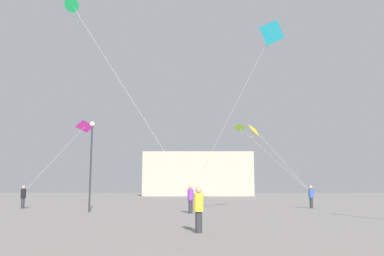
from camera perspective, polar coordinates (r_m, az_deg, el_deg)
person_in_blue at (r=34.73m, az=16.53°, el=-9.20°), size 0.40×0.40×1.84m
person_in_yellow at (r=14.99m, az=0.95°, el=-11.19°), size 0.36×0.36×1.66m
person_in_purple at (r=26.55m, az=-0.20°, el=-9.87°), size 0.40×0.40×1.82m
person_in_black at (r=35.65m, az=-22.82°, el=-8.87°), size 0.40×0.40×1.84m
kite_amber_diamond at (r=32.53m, az=8.90°, el=-0.26°), size 5.33×2.43×5.48m
kite_cyan_delta at (r=23.94m, az=11.01°, el=12.74°), size 5.59×5.37×9.55m
kite_emerald_diamond at (r=30.33m, az=-16.47°, el=16.12°), size 8.85×0.90×13.45m
kite_lime_delta at (r=43.57m, az=7.03°, el=-0.18°), size 5.52×9.97×7.12m
kite_magenta_delta at (r=43.01m, az=-15.01°, el=0.12°), size 3.14×8.86×7.13m
building_left_hall at (r=89.89m, az=0.84°, el=-6.58°), size 24.05×9.20×9.48m
lamppost_west at (r=28.95m, az=-14.10°, el=-3.40°), size 0.36×0.36×6.28m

